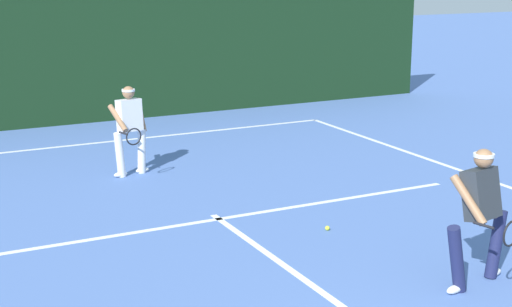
# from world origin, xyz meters

# --- Properties ---
(court_line_baseline_far) EXTENTS (9.96, 0.10, 0.01)m
(court_line_baseline_far) POSITION_xyz_m (0.00, 11.76, 0.00)
(court_line_baseline_far) COLOR white
(court_line_baseline_far) RESTS_ON ground_plane
(court_line_service) EXTENTS (8.12, 0.10, 0.01)m
(court_line_service) POSITION_xyz_m (0.00, 6.20, 0.00)
(court_line_service) COLOR white
(court_line_service) RESTS_ON ground_plane
(court_line_centre) EXTENTS (0.10, 6.40, 0.01)m
(court_line_centre) POSITION_xyz_m (0.00, 3.20, 0.00)
(court_line_centre) COLOR white
(court_line_centre) RESTS_ON ground_plane
(player_near) EXTENTS (1.07, 0.89, 1.63)m
(player_near) POSITION_xyz_m (1.70, 2.71, 0.89)
(player_near) COLOR #1E234C
(player_near) RESTS_ON ground_plane
(player_far) EXTENTS (0.71, 0.91, 1.58)m
(player_far) POSITION_xyz_m (-0.39, 9.08, 0.86)
(player_far) COLOR silver
(player_far) RESTS_ON ground_plane
(tennis_ball) EXTENTS (0.07, 0.07, 0.07)m
(tennis_ball) POSITION_xyz_m (1.16, 5.07, 0.03)
(tennis_ball) COLOR #D1E033
(tennis_ball) RESTS_ON ground_plane
(back_fence_windscreen) EXTENTS (18.76, 0.12, 3.31)m
(back_fence_windscreen) POSITION_xyz_m (0.00, 13.90, 1.65)
(back_fence_windscreen) COLOR black
(back_fence_windscreen) RESTS_ON ground_plane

